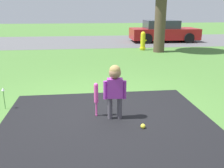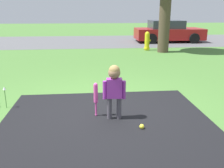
# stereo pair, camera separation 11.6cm
# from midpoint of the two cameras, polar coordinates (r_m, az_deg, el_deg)

# --- Properties ---
(ground_plane) EXTENTS (60.00, 60.00, 0.00)m
(ground_plane) POSITION_cam_midpoint_polar(r_m,az_deg,el_deg) (4.76, -3.58, -5.95)
(ground_plane) COLOR #477533
(street_strip) EXTENTS (40.00, 6.00, 0.01)m
(street_strip) POSITION_cam_midpoint_polar(r_m,az_deg,el_deg) (15.11, -6.09, 9.72)
(street_strip) COLOR #59595B
(street_strip) RESTS_ON ground
(child) EXTENTS (0.39, 0.20, 0.96)m
(child) POSITION_cam_midpoint_polar(r_m,az_deg,el_deg) (4.18, -0.13, -0.14)
(child) COLOR #4C4751
(child) RESTS_ON ground
(baseball_bat) EXTENTS (0.08, 0.08, 0.62)m
(baseball_bat) POSITION_cam_midpoint_polar(r_m,az_deg,el_deg) (4.36, -4.40, -2.50)
(baseball_bat) COLOR #E54CA5
(baseball_bat) RESTS_ON ground
(sports_ball) EXTENTS (0.08, 0.08, 0.08)m
(sports_ball) POSITION_cam_midpoint_polar(r_m,az_deg,el_deg) (4.07, 6.28, -9.55)
(sports_ball) COLOR yellow
(sports_ball) RESTS_ON ground
(fire_hydrant) EXTENTS (0.31, 0.27, 0.85)m
(fire_hydrant) POSITION_cam_midpoint_polar(r_m,az_deg,el_deg) (11.75, 6.79, 9.72)
(fire_hydrant) COLOR yellow
(fire_hydrant) RESTS_ON ground
(parked_car) EXTENTS (3.87, 1.99, 1.22)m
(parked_car) POSITION_cam_midpoint_polar(r_m,az_deg,el_deg) (15.08, 11.39, 11.66)
(parked_car) COLOR maroon
(parked_car) RESTS_ON ground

